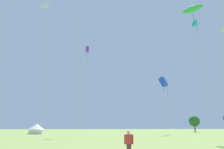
{
  "coord_description": "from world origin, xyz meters",
  "views": [
    {
      "loc": [
        -5.35,
        -5.62,
        1.91
      ],
      "look_at": [
        0.0,
        32.0,
        11.74
      ],
      "focal_mm": 32.68,
      "sensor_mm": 36.0,
      "label": 1
    }
  ],
  "objects": [
    {
      "name": "kite_purple_box",
      "position": [
        -4.75,
        42.48,
        20.7
      ],
      "size": [
        0.81,
        1.96,
        21.62
      ],
      "color": "purple",
      "rests_on": "ground"
    },
    {
      "name": "tree_distant_left",
      "position": [
        39.89,
        73.94,
        4.3
      ],
      "size": [
        4.34,
        4.34,
        6.49
      ],
      "color": "brown",
      "rests_on": "ground"
    },
    {
      "name": "kite_white_diamond",
      "position": [
        -16.03,
        43.35,
        32.32
      ],
      "size": [
        3.06,
        1.07,
        34.09
      ],
      "color": "white",
      "rests_on": "ground"
    },
    {
      "name": "kite_green_parafoil",
      "position": [
        16.62,
        29.33,
        25.74
      ],
      "size": [
        3.94,
        4.33,
        26.37
      ],
      "color": "green",
      "rests_on": "ground"
    },
    {
      "name": "festival_tent_right",
      "position": [
        -18.08,
        56.07,
        1.55
      ],
      "size": [
        4.32,
        4.32,
        2.81
      ],
      "color": "white",
      "rests_on": "ground"
    },
    {
      "name": "person_spectator",
      "position": [
        -2.54,
        6.96,
        0.85
      ],
      "size": [
        0.57,
        0.28,
        1.73
      ],
      "color": "#473828",
      "rests_on": "ground"
    },
    {
      "name": "kite_blue_box",
      "position": [
        17.21,
        48.77,
        14.47
      ],
      "size": [
        2.41,
        3.62,
        15.97
      ],
      "color": "blue",
      "rests_on": "ground"
    },
    {
      "name": "kite_purple_delta",
      "position": [
        20.44,
        53.72,
        14.67
      ],
      "size": [
        2.58,
        3.79,
        15.75
      ],
      "color": "purple",
      "rests_on": "ground"
    },
    {
      "name": "kite_cyan_delta",
      "position": [
        26.32,
        43.74,
        30.64
      ],
      "size": [
        2.6,
        3.46,
        31.86
      ],
      "color": "#1EB7CC",
      "rests_on": "ground"
    }
  ]
}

